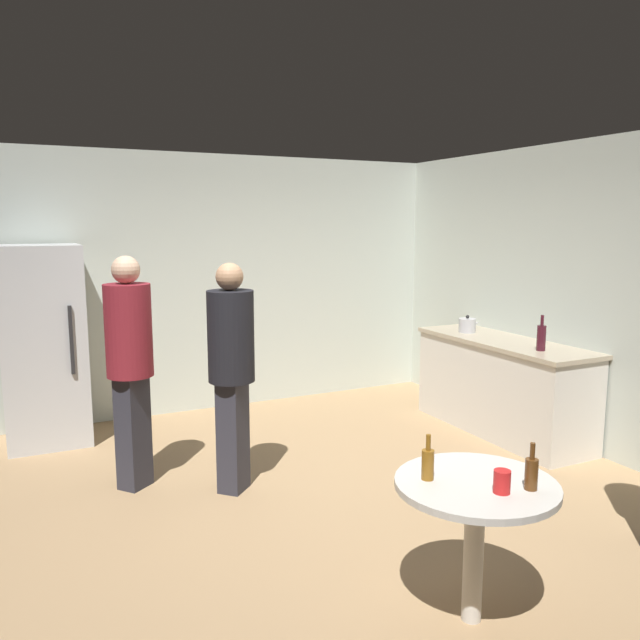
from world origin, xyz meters
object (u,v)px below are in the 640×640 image
(refrigerator, at_px, (44,346))
(person_in_maroon_shirt, at_px, (130,354))
(wine_bottle_on_counter, at_px, (541,337))
(beer_bottle_amber, at_px, (428,463))
(beer_bottle_brown, at_px, (531,473))
(plastic_cup_red, at_px, (502,482))
(foreground_table, at_px, (476,502))
(kettle, at_px, (467,325))
(person_in_black_shirt, at_px, (231,360))

(refrigerator, xyz_separation_m, person_in_maroon_shirt, (0.53, -1.37, 0.13))
(refrigerator, bearing_deg, wine_bottle_on_counter, -28.85)
(beer_bottle_amber, relative_size, beer_bottle_brown, 1.00)
(plastic_cup_red, bearing_deg, wine_bottle_on_counter, 41.56)
(refrigerator, height_order, beer_bottle_amber, refrigerator)
(foreground_table, distance_m, beer_bottle_amber, 0.30)
(foreground_table, bearing_deg, kettle, 51.95)
(wine_bottle_on_counter, relative_size, plastic_cup_red, 2.82)
(kettle, height_order, plastic_cup_red, kettle)
(beer_bottle_amber, bearing_deg, foreground_table, -32.51)
(wine_bottle_on_counter, xyz_separation_m, beer_bottle_amber, (-2.27, -1.54, -0.20))
(plastic_cup_red, height_order, person_in_black_shirt, person_in_black_shirt)
(beer_bottle_brown, distance_m, plastic_cup_red, 0.16)
(kettle, distance_m, foreground_table, 3.42)
(wine_bottle_on_counter, relative_size, person_in_maroon_shirt, 0.18)
(wine_bottle_on_counter, xyz_separation_m, plastic_cup_red, (-2.05, -1.82, -0.23))
(beer_bottle_amber, relative_size, plastic_cup_red, 2.09)
(wine_bottle_on_counter, relative_size, beer_bottle_brown, 1.35)
(wine_bottle_on_counter, distance_m, beer_bottle_amber, 2.75)
(kettle, distance_m, person_in_black_shirt, 2.76)
(foreground_table, bearing_deg, person_in_black_shirt, 106.12)
(refrigerator, height_order, person_in_maroon_shirt, refrigerator)
(refrigerator, relative_size, beer_bottle_amber, 7.83)
(plastic_cup_red, distance_m, person_in_maroon_shirt, 2.88)
(refrigerator, xyz_separation_m, beer_bottle_amber, (1.58, -3.66, -0.08))
(plastic_cup_red, distance_m, person_in_black_shirt, 2.28)
(wine_bottle_on_counter, distance_m, foreground_table, 2.69)
(wine_bottle_on_counter, height_order, beer_bottle_amber, wine_bottle_on_counter)
(beer_bottle_amber, distance_m, beer_bottle_brown, 0.49)
(beer_bottle_brown, bearing_deg, foreground_table, 132.90)
(beer_bottle_brown, bearing_deg, person_in_black_shirt, 108.90)
(wine_bottle_on_counter, bearing_deg, beer_bottle_amber, -145.93)
(wine_bottle_on_counter, xyz_separation_m, person_in_black_shirt, (-2.66, 0.37, -0.02))
(beer_bottle_amber, height_order, plastic_cup_red, beer_bottle_amber)
(beer_bottle_amber, distance_m, plastic_cup_red, 0.36)
(wine_bottle_on_counter, distance_m, person_in_black_shirt, 2.68)
(foreground_table, xyz_separation_m, person_in_black_shirt, (-0.59, 2.03, 0.37))
(kettle, height_order, foreground_table, kettle)
(kettle, relative_size, beer_bottle_amber, 1.06)
(refrigerator, height_order, beer_bottle_brown, refrigerator)
(beer_bottle_amber, xyz_separation_m, beer_bottle_brown, (0.37, -0.31, 0.00))
(wine_bottle_on_counter, height_order, foreground_table, wine_bottle_on_counter)
(refrigerator, relative_size, beer_bottle_brown, 7.83)
(wine_bottle_on_counter, xyz_separation_m, person_in_maroon_shirt, (-3.32, 0.75, 0.01))
(refrigerator, distance_m, foreground_table, 4.19)
(foreground_table, relative_size, plastic_cup_red, 7.27)
(kettle, relative_size, plastic_cup_red, 2.22)
(foreground_table, relative_size, person_in_black_shirt, 0.47)
(plastic_cup_red, relative_size, person_in_maroon_shirt, 0.06)
(wine_bottle_on_counter, bearing_deg, kettle, 88.54)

